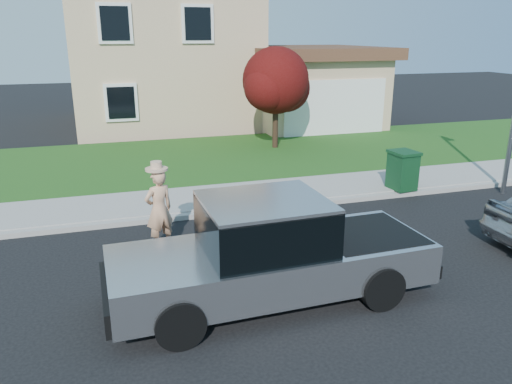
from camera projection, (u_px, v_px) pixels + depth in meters
ground at (275, 263)px, 9.67m from camera, size 80.00×80.00×0.00m
curb at (275, 207)px, 12.57m from camera, size 40.00×0.20×0.12m
sidewalk at (261, 194)px, 13.57m from camera, size 40.00×2.00×0.15m
lawn at (223, 157)px, 17.68m from camera, size 40.00×7.00×0.10m
house at (190, 57)px, 23.99m from camera, size 14.00×11.30×6.85m
pickup_truck at (271, 254)px, 8.12m from camera, size 5.43×2.10×1.77m
woman at (159, 208)px, 10.08m from camera, size 0.72×0.61×1.85m
ornamental_tree at (277, 84)px, 18.29m from camera, size 2.71×2.44×3.72m
trash_bin at (403, 170)px, 13.62m from camera, size 0.71×0.80×1.06m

